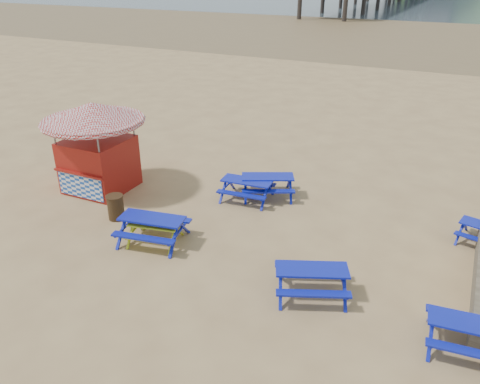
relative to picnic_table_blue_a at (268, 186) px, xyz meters
The scene contains 10 objects.
ground 3.57m from the picnic_table_blue_a, 86.04° to the right, with size 400.00×400.00×0.00m, color tan.
wet_sand 51.46m from the picnic_table_blue_a, 89.73° to the left, with size 400.00×400.00×0.00m, color olive.
picnic_table_blue_a is the anchor object (origin of this frame).
picnic_table_blue_b 0.82m from the picnic_table_blue_a, 132.03° to the right, with size 1.94×1.63×0.75m.
picnic_table_blue_d 4.86m from the picnic_table_blue_a, 112.29° to the right, with size 2.24×1.93×0.82m.
picnic_table_blue_e 5.81m from the picnic_table_blue_a, 55.20° to the right, with size 2.28×2.10×0.77m.
picnic_table_blue_f 8.67m from the picnic_table_blue_a, 35.98° to the right, with size 1.92×1.62×0.74m.
picnic_table_yellow 4.85m from the picnic_table_blue_a, 111.36° to the right, with size 1.78×1.56×0.65m.
ice_cream_kiosk 6.53m from the picnic_table_blue_a, 159.12° to the right, with size 3.84×3.84×3.34m.
litter_bin 5.44m from the picnic_table_blue_a, 134.47° to the right, with size 0.58×0.58×0.85m.
Camera 1 is at (5.84, -10.78, 7.64)m, focal length 35.00 mm.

